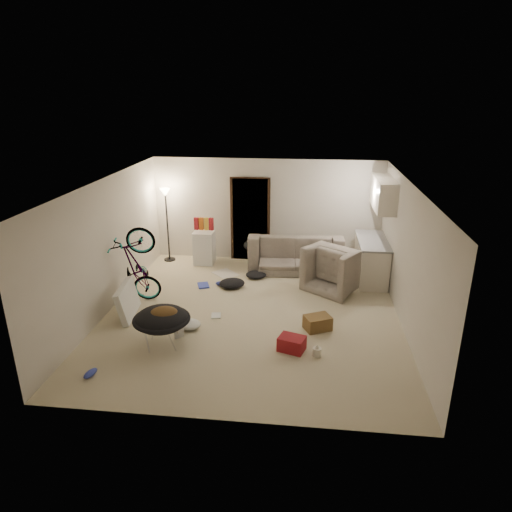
# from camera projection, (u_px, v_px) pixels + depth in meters

# --- Properties ---
(floor) EXTENTS (5.50, 6.00, 0.02)m
(floor) POSITION_uv_depth(u_px,v_px,m) (252.00, 314.00, 8.69)
(floor) COLOR beige
(floor) RESTS_ON ground
(ceiling) EXTENTS (5.50, 6.00, 0.02)m
(ceiling) POSITION_uv_depth(u_px,v_px,m) (251.00, 183.00, 7.82)
(ceiling) COLOR white
(ceiling) RESTS_ON wall_back
(wall_back) EXTENTS (5.50, 0.02, 2.50)m
(wall_back) POSITION_uv_depth(u_px,v_px,m) (267.00, 211.00, 11.07)
(wall_back) COLOR silver
(wall_back) RESTS_ON floor
(wall_front) EXTENTS (5.50, 0.02, 2.50)m
(wall_front) POSITION_uv_depth(u_px,v_px,m) (221.00, 336.00, 5.45)
(wall_front) COLOR silver
(wall_front) RESTS_ON floor
(wall_left) EXTENTS (0.02, 6.00, 2.50)m
(wall_left) POSITION_uv_depth(u_px,v_px,m) (106.00, 246.00, 8.55)
(wall_left) COLOR silver
(wall_left) RESTS_ON floor
(wall_right) EXTENTS (0.02, 6.00, 2.50)m
(wall_right) POSITION_uv_depth(u_px,v_px,m) (408.00, 258.00, 7.96)
(wall_right) COLOR silver
(wall_right) RESTS_ON floor
(doorway) EXTENTS (0.85, 0.10, 2.04)m
(doorway) POSITION_uv_depth(u_px,v_px,m) (250.00, 220.00, 11.15)
(doorway) COLOR black
(doorway) RESTS_ON floor
(door_trim) EXTENTS (0.97, 0.04, 2.10)m
(door_trim) POSITION_uv_depth(u_px,v_px,m) (250.00, 220.00, 11.12)
(door_trim) COLOR black
(door_trim) RESTS_ON floor
(floor_lamp) EXTENTS (0.28, 0.28, 1.81)m
(floor_lamp) POSITION_uv_depth(u_px,v_px,m) (166.00, 209.00, 10.97)
(floor_lamp) COLOR black
(floor_lamp) RESTS_ON floor
(kitchen_counter) EXTENTS (0.60, 1.50, 0.88)m
(kitchen_counter) POSITION_uv_depth(u_px,v_px,m) (371.00, 260.00, 10.14)
(kitchen_counter) COLOR silver
(kitchen_counter) RESTS_ON floor
(counter_top) EXTENTS (0.64, 1.54, 0.04)m
(counter_top) POSITION_uv_depth(u_px,v_px,m) (373.00, 241.00, 9.99)
(counter_top) COLOR gray
(counter_top) RESTS_ON kitchen_counter
(kitchen_uppers) EXTENTS (0.38, 1.40, 0.65)m
(kitchen_uppers) POSITION_uv_depth(u_px,v_px,m) (384.00, 194.00, 9.61)
(kitchen_uppers) COLOR silver
(kitchen_uppers) RESTS_ON wall_right
(sofa) EXTENTS (2.22, 0.95, 0.64)m
(sofa) POSITION_uv_depth(u_px,v_px,m) (295.00, 256.00, 10.79)
(sofa) COLOR #383F39
(sofa) RESTS_ON floor
(armchair) EXTENTS (1.43, 1.40, 0.70)m
(armchair) POSITION_uv_depth(u_px,v_px,m) (339.00, 272.00, 9.76)
(armchair) COLOR #383F39
(armchair) RESTS_ON floor
(bicycle) EXTENTS (1.70, 0.90, 0.94)m
(bicycle) POSITION_uv_depth(u_px,v_px,m) (138.00, 282.00, 9.03)
(bicycle) COLOR black
(bicycle) RESTS_ON floor
(book_asset) EXTENTS (0.30, 0.30, 0.02)m
(book_asset) POSITION_uv_depth(u_px,v_px,m) (175.00, 339.00, 7.79)
(book_asset) COLOR maroon
(book_asset) RESTS_ON floor
(mini_fridge) EXTENTS (0.48, 0.48, 0.81)m
(mini_fridge) POSITION_uv_depth(u_px,v_px,m) (204.00, 247.00, 11.09)
(mini_fridge) COLOR white
(mini_fridge) RESTS_ON floor
(snack_box_0) EXTENTS (0.11, 0.09, 0.30)m
(snack_box_0) POSITION_uv_depth(u_px,v_px,m) (196.00, 224.00, 10.90)
(snack_box_0) COLOR maroon
(snack_box_0) RESTS_ON mini_fridge
(snack_box_1) EXTENTS (0.11, 0.08, 0.30)m
(snack_box_1) POSITION_uv_depth(u_px,v_px,m) (201.00, 224.00, 10.89)
(snack_box_1) COLOR orange
(snack_box_1) RESTS_ON mini_fridge
(snack_box_2) EXTENTS (0.12, 0.10, 0.30)m
(snack_box_2) POSITION_uv_depth(u_px,v_px,m) (206.00, 224.00, 10.87)
(snack_box_2) COLOR gold
(snack_box_2) RESTS_ON mini_fridge
(snack_box_3) EXTENTS (0.12, 0.10, 0.30)m
(snack_box_3) POSITION_uv_depth(u_px,v_px,m) (211.00, 224.00, 10.86)
(snack_box_3) COLOR maroon
(snack_box_3) RESTS_ON mini_fridge
(saucer_chair) EXTENTS (0.94, 0.94, 0.67)m
(saucer_chair) POSITION_uv_depth(u_px,v_px,m) (162.00, 324.00, 7.49)
(saucer_chair) COLOR silver
(saucer_chair) RESTS_ON floor
(hoodie) EXTENTS (0.58, 0.53, 0.22)m
(hoodie) POSITION_uv_depth(u_px,v_px,m) (164.00, 314.00, 7.39)
(hoodie) COLOR #50361B
(hoodie) RESTS_ON saucer_chair
(sofa_drape) EXTENTS (0.64, 0.56, 0.28)m
(sofa_drape) POSITION_uv_depth(u_px,v_px,m) (255.00, 245.00, 10.81)
(sofa_drape) COLOR black
(sofa_drape) RESTS_ON sofa
(tv_box) EXTENTS (0.34, 0.96, 0.63)m
(tv_box) POSITION_uv_depth(u_px,v_px,m) (128.00, 301.00, 8.51)
(tv_box) COLOR silver
(tv_box) RESTS_ON floor
(drink_case_a) EXTENTS (0.54, 0.48, 0.26)m
(drink_case_a) POSITION_uv_depth(u_px,v_px,m) (318.00, 323.00, 8.09)
(drink_case_a) COLOR brown
(drink_case_a) RESTS_ON floor
(drink_case_b) EXTENTS (0.49, 0.42, 0.24)m
(drink_case_b) POSITION_uv_depth(u_px,v_px,m) (292.00, 344.00, 7.44)
(drink_case_b) COLOR maroon
(drink_case_b) RESTS_ON floor
(juicer) EXTENTS (0.14, 0.14, 0.20)m
(juicer) POSITION_uv_depth(u_px,v_px,m) (317.00, 351.00, 7.29)
(juicer) COLOR silver
(juicer) RESTS_ON floor
(newspaper) EXTENTS (0.70, 0.70, 0.01)m
(newspaper) POSITION_uv_depth(u_px,v_px,m) (225.00, 274.00, 10.56)
(newspaper) COLOR beige
(newspaper) RESTS_ON floor
(book_blue) EXTENTS (0.32, 0.37, 0.03)m
(book_blue) POSITION_uv_depth(u_px,v_px,m) (203.00, 285.00, 9.90)
(book_blue) COLOR #3141B4
(book_blue) RESTS_ON floor
(book_white) EXTENTS (0.21, 0.26, 0.02)m
(book_white) POSITION_uv_depth(u_px,v_px,m) (216.00, 316.00, 8.60)
(book_white) COLOR silver
(book_white) RESTS_ON floor
(shoe_0) EXTENTS (0.28, 0.14, 0.10)m
(shoe_0) POSITION_uv_depth(u_px,v_px,m) (222.00, 283.00, 9.92)
(shoe_0) COLOR #3141B4
(shoe_0) RESTS_ON floor
(shoe_2) EXTENTS (0.18, 0.29, 0.10)m
(shoe_2) POSITION_uv_depth(u_px,v_px,m) (90.00, 373.00, 6.78)
(shoe_2) COLOR #3141B4
(shoe_2) RESTS_ON floor
(shoe_4) EXTENTS (0.19, 0.29, 0.10)m
(shoe_4) POSITION_uv_depth(u_px,v_px,m) (326.00, 320.00, 8.34)
(shoe_4) COLOR white
(shoe_4) RESTS_ON floor
(clothes_lump_a) EXTENTS (0.66, 0.61, 0.18)m
(clothes_lump_a) POSITION_uv_depth(u_px,v_px,m) (232.00, 283.00, 9.83)
(clothes_lump_a) COLOR black
(clothes_lump_a) RESTS_ON floor
(clothes_lump_b) EXTENTS (0.51, 0.46, 0.14)m
(clothes_lump_b) POSITION_uv_depth(u_px,v_px,m) (256.00, 275.00, 10.33)
(clothes_lump_b) COLOR black
(clothes_lump_b) RESTS_ON floor
(clothes_lump_c) EXTENTS (0.51, 0.47, 0.14)m
(clothes_lump_c) POSITION_uv_depth(u_px,v_px,m) (189.00, 324.00, 8.16)
(clothes_lump_c) COLOR silver
(clothes_lump_c) RESTS_ON floor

